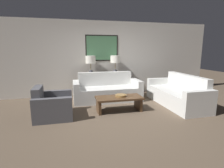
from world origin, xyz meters
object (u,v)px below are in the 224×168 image
Objects in this scene: table_lamp_left at (91,61)px; couch_by_side at (177,95)px; coffee_table at (119,100)px; table_lamp_right at (115,61)px; couch_by_back_wall at (107,91)px; armchair_near_back_wall at (53,106)px; console_table at (103,85)px; decorative_bowl at (121,95)px.

table_lamp_left is 0.31× the size of couch_by_side.
table_lamp_left is 3.04m from couch_by_side.
table_lamp_right is at bearing 78.77° from coffee_table.
couch_by_back_wall is 1.11m from coffee_table.
armchair_near_back_wall is at bearing -123.36° from table_lamp_left.
table_lamp_right reaches higher than coffee_table.
couch_by_side is (1.97, -0.96, 0.00)m from couch_by_back_wall.
console_table is at bearing 93.18° from coffee_table.
couch_by_side is 3.58m from armchair_near_back_wall.
table_lamp_left is at bearing 180.00° from table_lamp_right.
coffee_table is (0.54, -1.74, -0.95)m from table_lamp_left.
coffee_table is at bearing -72.80° from table_lamp_left.
couch_by_back_wall is 7.16× the size of decorative_bowl.
console_table is at bearing 47.76° from armchair_near_back_wall.
console_table is 1.75m from coffee_table.
decorative_bowl is at bearing -99.42° from table_lamp_right.
couch_by_back_wall is 2.35× the size of armchair_near_back_wall.
couch_by_back_wall is (0.00, -0.64, -0.07)m from console_table.
coffee_table is 1.35× the size of armchair_near_back_wall.
table_lamp_left reaches higher than couch_by_back_wall.
console_table is at bearing 140.82° from couch_by_side.
console_table is at bearing 95.42° from decorative_bowl.
couch_by_side reaches higher than coffee_table.
decorative_bowl is (-0.28, -1.70, -0.83)m from table_lamp_right.
couch_by_back_wall reaches higher than console_table.
table_lamp_left is 1.98m from decorative_bowl.
armchair_near_back_wall is at bearing -139.18° from table_lamp_right.
armchair_near_back_wall is (-3.58, -0.17, -0.03)m from couch_by_side.
decorative_bowl is (0.06, 0.05, 0.12)m from coffee_table.
coffee_table is at bearing -144.93° from decorative_bowl.
table_lamp_left is 0.54× the size of coffee_table.
couch_by_back_wall is 1.00× the size of couch_by_side.
decorative_bowl is 1.78m from armchair_near_back_wall.
coffee_table is at bearing -84.99° from couch_by_back_wall.
couch_by_side is 7.16× the size of decorative_bowl.
console_table is 0.64m from couch_by_back_wall.
coffee_table is 1.71m from armchair_near_back_wall.
table_lamp_right is at bearing 0.00° from table_lamp_left.
console_table is 1.58× the size of armchair_near_back_wall.
couch_by_side is at bearing 4.34° from coffee_table.
table_lamp_left is 2.24× the size of decorative_bowl.
table_lamp_left is (-0.44, -0.00, 0.86)m from console_table.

